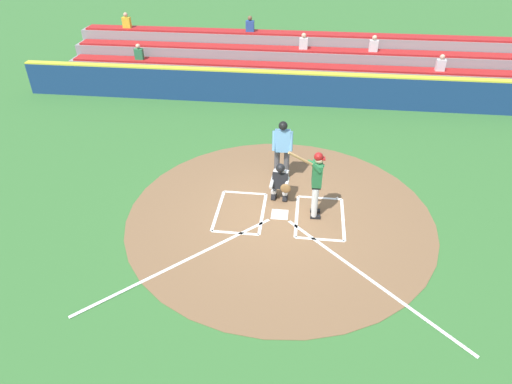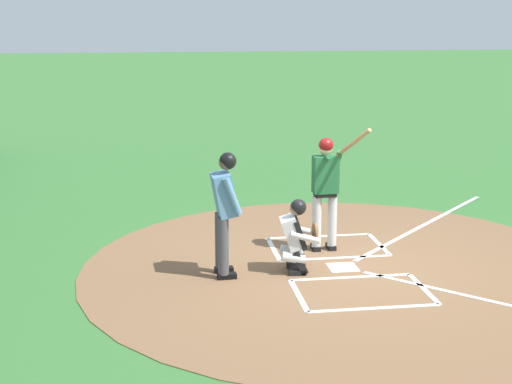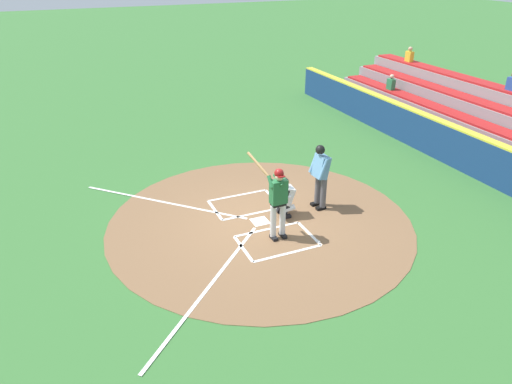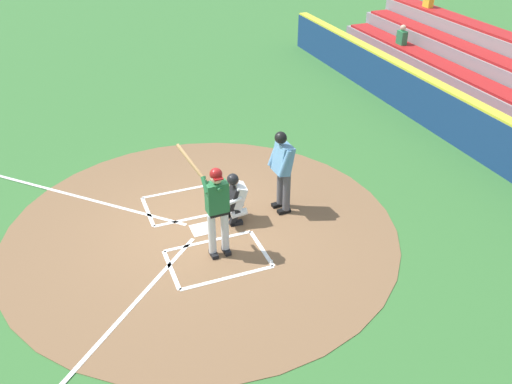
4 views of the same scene
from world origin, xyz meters
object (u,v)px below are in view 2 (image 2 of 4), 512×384
Objects in this scene: plate_umpire at (224,206)px; baseball at (268,239)px; batter at (326,186)px; catcher at (297,234)px.

plate_umpire is 25.20× the size of baseball.
baseball is at bearing 150.54° from plate_umpire.
batter is 1.14× the size of plate_umpire.
catcher is at bearing 6.19° from baseball.
catcher is at bearing -35.31° from batter.
plate_umpire is at bearing -87.77° from catcher.
plate_umpire reaches higher than baseball.
catcher is 1.19m from plate_umpire.
plate_umpire is (0.04, -1.09, 0.49)m from catcher.
batter is 1.25m from catcher.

